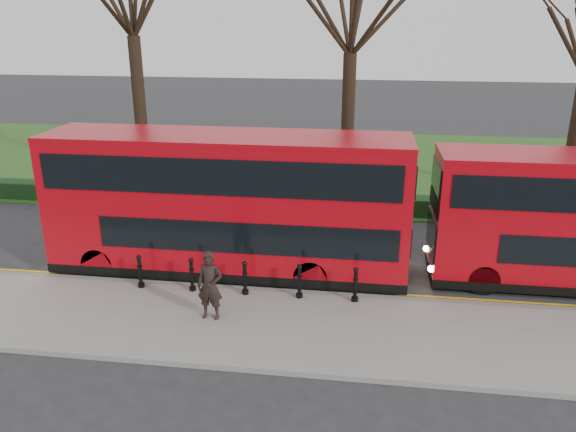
# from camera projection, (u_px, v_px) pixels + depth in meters

# --- Properties ---
(ground) EXTENTS (120.00, 120.00, 0.00)m
(ground) POSITION_uv_depth(u_px,v_px,m) (269.00, 279.00, 17.93)
(ground) COLOR #28282B
(ground) RESTS_ON ground
(pavement) EXTENTS (60.00, 4.00, 0.15)m
(pavement) POSITION_uv_depth(u_px,v_px,m) (251.00, 326.00, 15.11)
(pavement) COLOR gray
(pavement) RESTS_ON ground
(kerb) EXTENTS (60.00, 0.25, 0.16)m
(kerb) POSITION_uv_depth(u_px,v_px,m) (264.00, 292.00, 16.97)
(kerb) COLOR slate
(kerb) RESTS_ON ground
(grass_verge) EXTENTS (60.00, 18.00, 0.06)m
(grass_verge) POSITION_uv_depth(u_px,v_px,m) (314.00, 163.00, 31.91)
(grass_verge) COLOR #2D521B
(grass_verge) RESTS_ON ground
(hedge) EXTENTS (60.00, 0.90, 0.80)m
(hedge) POSITION_uv_depth(u_px,v_px,m) (296.00, 202.00, 24.14)
(hedge) COLOR black
(hedge) RESTS_ON ground
(yellow_line_outer) EXTENTS (60.00, 0.10, 0.01)m
(yellow_line_outer) POSITION_uv_depth(u_px,v_px,m) (266.00, 289.00, 17.28)
(yellow_line_outer) COLOR yellow
(yellow_line_outer) RESTS_ON ground
(yellow_line_inner) EXTENTS (60.00, 0.10, 0.01)m
(yellow_line_inner) POSITION_uv_depth(u_px,v_px,m) (267.00, 286.00, 17.46)
(yellow_line_inner) COLOR yellow
(yellow_line_inner) RESTS_ON ground
(tree_mid) EXTENTS (7.41, 7.41, 11.59)m
(tree_mid) POSITION_uv_depth(u_px,v_px,m) (352.00, 4.00, 24.16)
(tree_mid) COLOR black
(tree_mid) RESTS_ON ground
(bollard_row) EXTENTS (6.62, 0.15, 1.00)m
(bollard_row) POSITION_uv_depth(u_px,v_px,m) (245.00, 278.00, 16.52)
(bollard_row) COLOR black
(bollard_row) RESTS_ON pavement
(bus_lead) EXTENTS (11.38, 2.61, 4.53)m
(bus_lead) POSITION_uv_depth(u_px,v_px,m) (227.00, 205.00, 17.79)
(bus_lead) COLOR #AD0610
(bus_lead) RESTS_ON ground
(pedestrian) EXTENTS (0.73, 0.51, 1.94)m
(pedestrian) POSITION_uv_depth(u_px,v_px,m) (210.00, 286.00, 15.05)
(pedestrian) COLOR black
(pedestrian) RESTS_ON pavement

